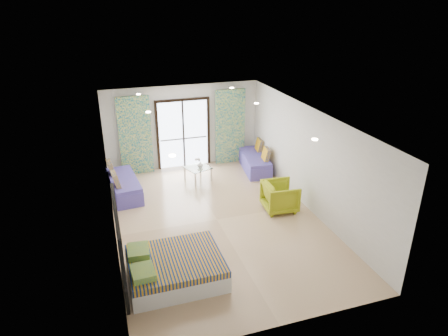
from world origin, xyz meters
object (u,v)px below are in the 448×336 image
object	(u,v)px
bed	(174,268)
coffee_table	(198,169)
daybed_right	(255,162)
armchair	(280,195)
daybed_left	(124,186)

from	to	relation	value
bed	coffee_table	bearing A→B (deg)	69.92
bed	daybed_right	distance (m)	5.88
daybed_right	armchair	xyz separation A→B (m)	(-0.38, -2.69, 0.15)
daybed_left	bed	bearing A→B (deg)	-86.60
daybed_left	daybed_right	xyz separation A→B (m)	(4.23, 0.54, -0.01)
bed	daybed_left	xyz separation A→B (m)	(-0.64, 4.12, 0.02)
bed	armchair	bearing A→B (deg)	31.41
daybed_right	armchair	size ratio (longest dim) A/B	2.22
daybed_right	armchair	distance (m)	2.72
coffee_table	armchair	xyz separation A→B (m)	(1.60, -2.44, 0.03)
bed	armchair	xyz separation A→B (m)	(3.21, 1.96, 0.16)
daybed_left	armchair	distance (m)	4.42
daybed_left	coffee_table	bearing A→B (deg)	1.67
bed	daybed_right	bearing A→B (deg)	52.33
daybed_right	armchair	bearing A→B (deg)	-90.09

